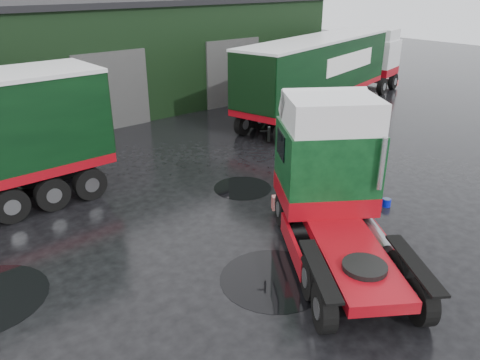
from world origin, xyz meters
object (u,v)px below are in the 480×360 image
(lorry_right, at_px, (317,77))
(warehouse, at_px, (66,55))
(hero_tractor, at_px, (346,194))
(wash_bucket, at_px, (386,203))
(tree_back_b, at_px, (115,25))

(lorry_right, bearing_deg, warehouse, -151.36)
(hero_tractor, height_order, wash_bucket, hero_tractor)
(hero_tractor, distance_m, tree_back_b, 33.28)
(hero_tractor, height_order, tree_back_b, tree_back_b)
(hero_tractor, distance_m, lorry_right, 15.63)
(warehouse, height_order, lorry_right, warehouse)
(hero_tractor, relative_size, wash_bucket, 23.79)
(tree_back_b, bearing_deg, lorry_right, -84.21)
(warehouse, relative_size, wash_bucket, 108.45)
(wash_bucket, bearing_deg, tree_back_b, 81.11)
(warehouse, height_order, hero_tractor, warehouse)
(hero_tractor, bearing_deg, warehouse, 121.04)
(wash_bucket, bearing_deg, warehouse, 98.79)
(lorry_right, height_order, wash_bucket, lorry_right)
(lorry_right, distance_m, tree_back_b, 21.16)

